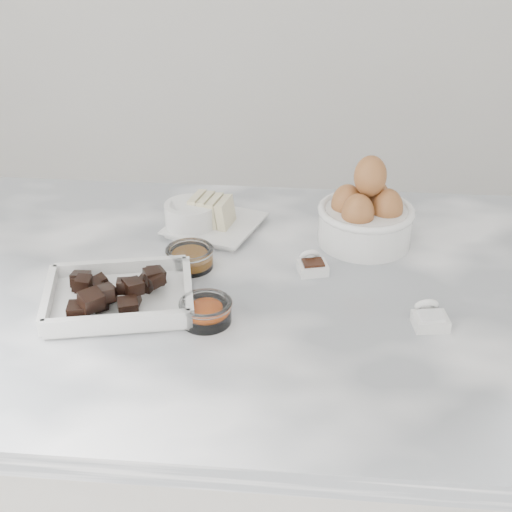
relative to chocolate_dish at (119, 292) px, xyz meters
The scene contains 10 objects.
cabinet 0.55m from the chocolate_dish, 21.75° to the left, with size 1.10×0.70×0.90m, color beige.
marble_slab 0.21m from the chocolate_dish, 21.75° to the left, with size 1.20×0.80×0.04m, color white.
chocolate_dish is the anchor object (origin of this frame).
butter_plate 0.29m from the chocolate_dish, 67.83° to the left, with size 0.20×0.20×0.06m.
sugar_ramekin 0.27m from the chocolate_dish, 74.92° to the left, with size 0.10×0.10×0.06m.
egg_bowl 0.46m from the chocolate_dish, 31.98° to the left, with size 0.18×0.18×0.17m.
honey_bowl 0.16m from the chocolate_dish, 54.63° to the left, with size 0.08×0.08×0.04m.
zest_bowl 0.15m from the chocolate_dish, 12.72° to the right, with size 0.08×0.08×0.04m.
vanilla_spoon 0.33m from the chocolate_dish, 23.78° to the left, with size 0.06×0.07×0.04m.
salt_spoon 0.48m from the chocolate_dish, ahead, with size 0.06×0.07×0.04m.
Camera 1 is at (0.11, -0.99, 1.57)m, focal length 50.00 mm.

